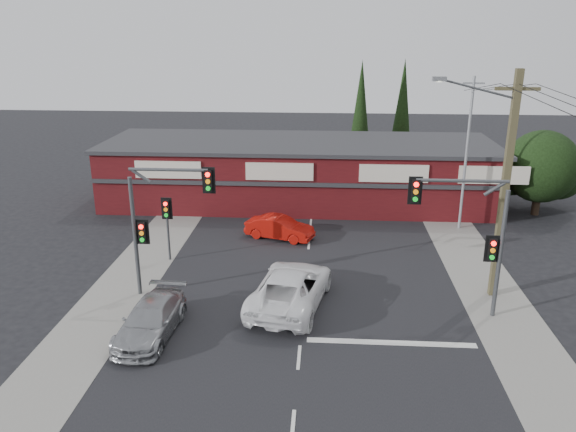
# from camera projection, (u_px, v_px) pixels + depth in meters

# --- Properties ---
(ground) EXTENTS (120.00, 120.00, 0.00)m
(ground) POSITION_uv_depth(u_px,v_px,m) (302.00, 321.00, 23.26)
(ground) COLOR black
(ground) RESTS_ON ground
(road_strip) EXTENTS (14.00, 70.00, 0.01)m
(road_strip) POSITION_uv_depth(u_px,v_px,m) (307.00, 271.00, 27.99)
(road_strip) COLOR black
(road_strip) RESTS_ON ground
(verge_left) EXTENTS (3.00, 70.00, 0.02)m
(verge_left) POSITION_uv_depth(u_px,v_px,m) (140.00, 266.00, 28.53)
(verge_left) COLOR gray
(verge_left) RESTS_ON ground
(verge_right) EXTENTS (3.00, 70.00, 0.02)m
(verge_right) POSITION_uv_depth(u_px,v_px,m) (480.00, 276.00, 27.44)
(verge_right) COLOR gray
(verge_right) RESTS_ON ground
(stop_line) EXTENTS (6.50, 0.35, 0.01)m
(stop_line) POSITION_uv_depth(u_px,v_px,m) (391.00, 343.00, 21.62)
(stop_line) COLOR silver
(stop_line) RESTS_ON ground
(white_suv) EXTENTS (3.87, 6.45, 1.68)m
(white_suv) POSITION_uv_depth(u_px,v_px,m) (291.00, 288.00, 24.33)
(white_suv) COLOR white
(white_suv) RESTS_ON ground
(silver_suv) EXTENTS (2.18, 4.76, 1.35)m
(silver_suv) POSITION_uv_depth(u_px,v_px,m) (151.00, 320.00, 21.97)
(silver_suv) COLOR #9B9DA0
(silver_suv) RESTS_ON ground
(red_sedan) EXTENTS (4.16, 2.54, 1.30)m
(red_sedan) POSITION_uv_depth(u_px,v_px,m) (280.00, 228.00, 32.17)
(red_sedan) COLOR #B2120A
(red_sedan) RESTS_ON ground
(lane_dashes) EXTENTS (0.12, 39.75, 0.01)m
(lane_dashes) POSITION_uv_depth(u_px,v_px,m) (303.00, 308.00, 24.28)
(lane_dashes) COLOR silver
(lane_dashes) RESTS_ON ground
(shop_building) EXTENTS (27.30, 8.40, 4.22)m
(shop_building) POSITION_uv_depth(u_px,v_px,m) (299.00, 171.00, 38.71)
(shop_building) COLOR #430D10
(shop_building) RESTS_ON ground
(tree_cluster) EXTENTS (5.90, 5.10, 5.50)m
(tree_cluster) POSITION_uv_depth(u_px,v_px,m) (541.00, 169.00, 36.00)
(tree_cluster) COLOR #2D2116
(tree_cluster) RESTS_ON ground
(conifer_near) EXTENTS (1.80, 1.80, 9.25)m
(conifer_near) POSITION_uv_depth(u_px,v_px,m) (361.00, 109.00, 43.99)
(conifer_near) COLOR #2D2116
(conifer_near) RESTS_ON ground
(conifer_far) EXTENTS (1.80, 1.80, 9.25)m
(conifer_far) POSITION_uv_depth(u_px,v_px,m) (402.00, 106.00, 45.65)
(conifer_far) COLOR #2D2116
(conifer_far) RESTS_ON ground
(traffic_mast_left) EXTENTS (3.77, 0.27, 5.97)m
(traffic_mast_left) POSITION_uv_depth(u_px,v_px,m) (157.00, 213.00, 24.32)
(traffic_mast_left) COLOR #47494C
(traffic_mast_left) RESTS_ON ground
(traffic_mast_right) EXTENTS (3.96, 0.27, 5.97)m
(traffic_mast_right) POSITION_uv_depth(u_px,v_px,m) (475.00, 227.00, 22.51)
(traffic_mast_right) COLOR #47494C
(traffic_mast_right) RESTS_ON ground
(pedestal_signal) EXTENTS (0.55, 0.27, 3.38)m
(pedestal_signal) POSITION_uv_depth(u_px,v_px,m) (167.00, 216.00, 28.64)
(pedestal_signal) COLOR #47494C
(pedestal_signal) RESTS_ON ground
(utility_pole) EXTENTS (4.38, 0.59, 10.00)m
(utility_pole) POSITION_uv_depth(u_px,v_px,m) (503.00, 180.00, 23.83)
(utility_pole) COLOR brown
(utility_pole) RESTS_ON ground
(steel_pole) EXTENTS (1.20, 0.16, 9.00)m
(steel_pole) POSITION_uv_depth(u_px,v_px,m) (467.00, 152.00, 32.53)
(steel_pole) COLOR gray
(steel_pole) RESTS_ON ground
(power_lines) EXTENTS (2.01, 29.00, 1.22)m
(power_lines) POSITION_uv_depth(u_px,v_px,m) (572.00, 112.00, 17.50)
(power_lines) COLOR black
(power_lines) RESTS_ON ground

